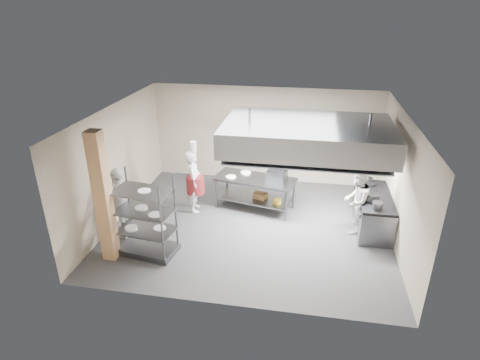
% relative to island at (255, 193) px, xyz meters
% --- Properties ---
extents(floor, '(7.00, 7.00, 0.00)m').
position_rel_island_xyz_m(floor, '(0.02, -1.00, -0.46)').
color(floor, '#2C2C2E').
rests_on(floor, ground).
extents(ceiling, '(7.00, 7.00, 0.00)m').
position_rel_island_xyz_m(ceiling, '(0.02, -1.00, 2.54)').
color(ceiling, silver).
rests_on(ceiling, wall_back).
extents(wall_back, '(7.00, 0.00, 7.00)m').
position_rel_island_xyz_m(wall_back, '(0.02, 2.00, 1.04)').
color(wall_back, gray).
rests_on(wall_back, ground).
extents(wall_left, '(0.00, 6.00, 6.00)m').
position_rel_island_xyz_m(wall_left, '(-3.48, -1.00, 1.04)').
color(wall_left, gray).
rests_on(wall_left, ground).
extents(wall_right, '(0.00, 6.00, 6.00)m').
position_rel_island_xyz_m(wall_right, '(3.52, -1.00, 1.04)').
color(wall_right, gray).
rests_on(wall_right, ground).
extents(column, '(0.30, 0.30, 3.00)m').
position_rel_island_xyz_m(column, '(-2.88, -2.90, 1.04)').
color(column, tan).
rests_on(column, floor).
extents(exhaust_hood, '(4.00, 2.50, 0.60)m').
position_rel_island_xyz_m(exhaust_hood, '(1.32, -0.60, 1.94)').
color(exhaust_hood, slate).
rests_on(exhaust_hood, ceiling).
extents(hood_strip_a, '(1.60, 0.12, 0.04)m').
position_rel_island_xyz_m(hood_strip_a, '(0.42, -0.60, 1.62)').
color(hood_strip_a, white).
rests_on(hood_strip_a, exhaust_hood).
extents(hood_strip_b, '(1.60, 0.12, 0.04)m').
position_rel_island_xyz_m(hood_strip_b, '(2.22, -0.60, 1.62)').
color(hood_strip_b, white).
rests_on(hood_strip_b, exhaust_hood).
extents(wall_shelf, '(1.50, 0.28, 0.04)m').
position_rel_island_xyz_m(wall_shelf, '(1.82, 1.84, 1.04)').
color(wall_shelf, slate).
rests_on(wall_shelf, wall_back).
extents(island, '(2.33, 1.35, 0.91)m').
position_rel_island_xyz_m(island, '(0.00, 0.00, 0.00)').
color(island, slate).
rests_on(island, floor).
extents(island_worktop, '(2.33, 1.35, 0.06)m').
position_rel_island_xyz_m(island_worktop, '(0.00, 0.00, 0.42)').
color(island_worktop, slate).
rests_on(island_worktop, island).
extents(island_undershelf, '(2.14, 1.23, 0.04)m').
position_rel_island_xyz_m(island_undershelf, '(0.00, 0.00, -0.16)').
color(island_undershelf, slate).
rests_on(island_undershelf, island).
extents(pass_rack, '(1.39, 0.93, 1.94)m').
position_rel_island_xyz_m(pass_rack, '(-2.12, -2.57, 0.51)').
color(pass_rack, slate).
rests_on(pass_rack, floor).
extents(cooking_range, '(0.80, 2.00, 0.84)m').
position_rel_island_xyz_m(cooking_range, '(3.10, -0.50, -0.04)').
color(cooking_range, gray).
rests_on(cooking_range, floor).
extents(range_top, '(0.78, 1.96, 0.06)m').
position_rel_island_xyz_m(range_top, '(3.10, -0.50, 0.41)').
color(range_top, black).
rests_on(range_top, cooking_range).
extents(chef_head, '(0.55, 0.71, 1.74)m').
position_rel_island_xyz_m(chef_head, '(-1.61, -0.41, 0.42)').
color(chef_head, silver).
rests_on(chef_head, floor).
extents(chef_line, '(0.88, 0.99, 1.69)m').
position_rel_island_xyz_m(chef_line, '(2.62, -0.79, 0.39)').
color(chef_line, silver).
rests_on(chef_line, floor).
extents(chef_plating, '(0.57, 1.11, 1.81)m').
position_rel_island_xyz_m(chef_plating, '(-2.98, -1.98, 0.45)').
color(chef_plating, white).
rests_on(chef_plating, floor).
extents(griddle, '(0.58, 0.51, 0.24)m').
position_rel_island_xyz_m(griddle, '(0.59, 0.06, 0.58)').
color(griddle, slate).
rests_on(griddle, island_worktop).
extents(wicker_basket, '(0.42, 0.36, 0.15)m').
position_rel_island_xyz_m(wicker_basket, '(0.16, -0.02, -0.06)').
color(wicker_basket, brown).
rests_on(wicker_basket, island_undershelf).
extents(stockpot, '(0.28, 0.28, 0.19)m').
position_rel_island_xyz_m(stockpot, '(2.99, -0.86, 0.54)').
color(stockpot, gray).
rests_on(stockpot, range_top).
extents(plate_stack, '(0.28, 0.28, 0.05)m').
position_rel_island_xyz_m(plate_stack, '(-2.12, -2.57, 0.16)').
color(plate_stack, white).
rests_on(plate_stack, pass_rack).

